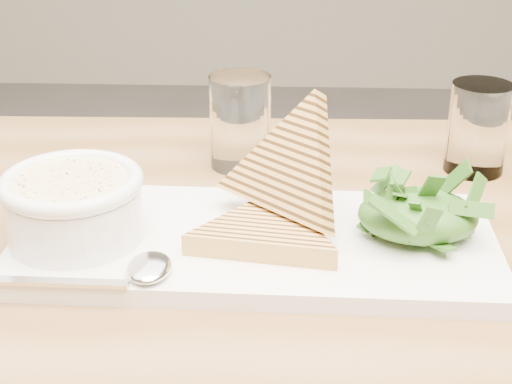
{
  "coord_description": "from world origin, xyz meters",
  "views": [
    {
      "loc": [
        -0.19,
        -0.49,
        1.13
      ],
      "look_at": [
        -0.21,
        0.15,
        0.83
      ],
      "focal_mm": 55.0,
      "sensor_mm": 36.0,
      "label": 1
    }
  ],
  "objects_px": {
    "table_top": "(268,307)",
    "platter": "(255,243)",
    "glass_far": "(478,128)",
    "glass_near": "(240,122)",
    "soup_bowl": "(75,213)"
  },
  "relations": [
    {
      "from": "glass_near",
      "to": "glass_far",
      "type": "xyz_separation_m",
      "value": [
        0.26,
        -0.0,
        -0.0
      ]
    },
    {
      "from": "table_top",
      "to": "glass_near",
      "type": "relative_size",
      "value": 11.77
    },
    {
      "from": "platter",
      "to": "glass_far",
      "type": "distance_m",
      "value": 0.31
    },
    {
      "from": "glass_near",
      "to": "glass_far",
      "type": "relative_size",
      "value": 1.04
    },
    {
      "from": "table_top",
      "to": "glass_far",
      "type": "bearing_deg",
      "value": 48.75
    },
    {
      "from": "soup_bowl",
      "to": "glass_near",
      "type": "height_order",
      "value": "glass_near"
    },
    {
      "from": "platter",
      "to": "soup_bowl",
      "type": "bearing_deg",
      "value": -176.14
    },
    {
      "from": "table_top",
      "to": "soup_bowl",
      "type": "relative_size",
      "value": 10.29
    },
    {
      "from": "table_top",
      "to": "platter",
      "type": "xyz_separation_m",
      "value": [
        -0.01,
        0.06,
        0.03
      ]
    },
    {
      "from": "table_top",
      "to": "glass_near",
      "type": "distance_m",
      "value": 0.27
    },
    {
      "from": "platter",
      "to": "glass_far",
      "type": "bearing_deg",
      "value": 39.3
    },
    {
      "from": "table_top",
      "to": "glass_near",
      "type": "xyz_separation_m",
      "value": [
        -0.04,
        0.25,
        0.07
      ]
    },
    {
      "from": "glass_near",
      "to": "glass_far",
      "type": "bearing_deg",
      "value": -0.63
    },
    {
      "from": "glass_near",
      "to": "table_top",
      "type": "bearing_deg",
      "value": -81.42
    },
    {
      "from": "platter",
      "to": "glass_near",
      "type": "bearing_deg",
      "value": 97.32
    }
  ]
}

